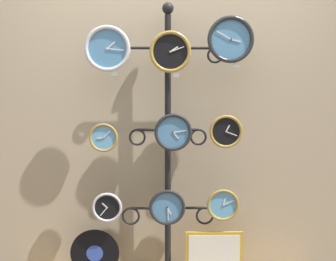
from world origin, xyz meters
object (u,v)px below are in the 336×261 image
at_px(clock_top_left, 107,49).
at_px(clock_middle_center, 173,132).
at_px(vinyl_record, 95,253).
at_px(clock_middle_right, 226,132).
at_px(clock_middle_left, 104,138).
at_px(clock_top_center, 170,52).
at_px(clock_bottom_left, 107,207).
at_px(clock_bottom_right, 223,205).
at_px(clock_bottom_center, 167,207).
at_px(picture_frame, 214,255).
at_px(display_stand, 168,188).
at_px(clock_top_right, 231,39).

height_order(clock_top_left, clock_middle_center, clock_top_left).
bearing_deg(vinyl_record, clock_middle_right, -4.05).
height_order(clock_middle_left, clock_middle_right, clock_middle_right).
height_order(clock_top_center, clock_bottom_left, clock_top_center).
xyz_separation_m(clock_top_left, clock_bottom_right, (0.81, 0.01, -1.11)).
xyz_separation_m(clock_bottom_center, picture_frame, (0.34, 0.04, -0.37)).
distance_m(clock_top_center, picture_frame, 1.50).
distance_m(clock_middle_center, vinyl_record, 1.07).
height_order(clock_bottom_left, picture_frame, clock_bottom_left).
relative_size(clock_bottom_right, picture_frame, 0.56).
bearing_deg(clock_top_left, clock_middle_center, -1.30).
bearing_deg(clock_top_left, picture_frame, 1.86).
height_order(clock_middle_right, clock_bottom_left, clock_middle_right).
bearing_deg(clock_bottom_right, clock_middle_center, -176.42).
bearing_deg(clock_bottom_right, picture_frame, 168.23).
xyz_separation_m(clock_top_center, clock_middle_center, (0.02, -0.00, -0.55)).
relative_size(display_stand, clock_top_right, 6.36).
distance_m(clock_bottom_right, vinyl_record, 1.01).
bearing_deg(display_stand, clock_top_center, -81.31).
distance_m(display_stand, clock_middle_right, 0.60).
bearing_deg(clock_top_center, clock_middle_left, 178.14).
height_order(clock_top_left, clock_top_right, clock_top_right).
xyz_separation_m(display_stand, clock_bottom_right, (0.40, -0.08, -0.11)).
bearing_deg(clock_top_right, vinyl_record, 176.97).
height_order(clock_bottom_right, vinyl_record, clock_bottom_right).
distance_m(clock_bottom_right, picture_frame, 0.38).
bearing_deg(clock_bottom_left, clock_bottom_right, 0.74).
bearing_deg(clock_top_left, clock_bottom_center, -2.46).
xyz_separation_m(clock_bottom_left, picture_frame, (0.77, 0.02, -0.37)).
bearing_deg(picture_frame, clock_bottom_center, -173.03).
xyz_separation_m(display_stand, clock_top_right, (0.43, -0.10, 1.06)).
relative_size(clock_top_left, clock_top_right, 0.99).
distance_m(clock_middle_center, clock_bottom_center, 0.54).
bearing_deg(clock_middle_left, picture_frame, 1.25).
relative_size(clock_top_left, picture_frame, 0.76).
height_order(clock_bottom_left, clock_bottom_center, clock_bottom_center).
bearing_deg(clock_bottom_right, clock_bottom_center, -175.75).
distance_m(clock_bottom_center, picture_frame, 0.51).
height_order(clock_top_center, clock_middle_left, clock_top_center).
relative_size(clock_top_left, clock_middle_center, 1.20).
bearing_deg(clock_top_center, clock_bottom_right, 3.05).
bearing_deg(vinyl_record, clock_bottom_left, -22.95).
height_order(display_stand, clock_bottom_left, display_stand).
height_order(clock_top_left, clock_top_center, clock_top_left).
bearing_deg(clock_middle_right, vinyl_record, 175.95).
relative_size(display_stand, clock_middle_right, 8.75).
relative_size(clock_top_center, clock_bottom_right, 1.22).
height_order(clock_top_center, picture_frame, clock_top_center).
bearing_deg(clock_top_left, clock_top_right, -0.41).
height_order(clock_middle_center, clock_bottom_left, clock_middle_center).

